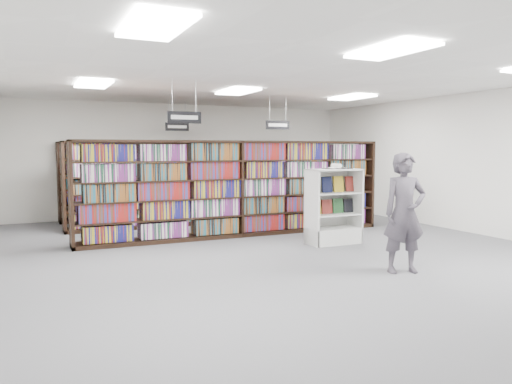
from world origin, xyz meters
name	(u,v)px	position (x,y,z in m)	size (l,w,h in m)	color
floor	(280,252)	(0.00, 0.00, 0.00)	(12.00, 12.00, 0.00)	#505155
ceiling	(280,78)	(0.00, 0.00, 3.20)	(10.00, 12.00, 0.10)	white
wall_back	(185,160)	(0.00, 6.00, 1.60)	(10.00, 0.10, 3.20)	white
wall_right	(477,163)	(5.00, 0.00, 1.60)	(0.10, 12.00, 3.20)	white
bookshelf_row_near	(238,188)	(0.00, 2.00, 1.05)	(7.00, 0.60, 2.10)	black
bookshelf_row_mid	(208,183)	(0.00, 4.00, 1.05)	(7.00, 0.60, 2.10)	black
bookshelf_row_far	(188,179)	(0.00, 5.70, 1.05)	(7.00, 0.60, 2.10)	black
aisle_sign_left	(184,116)	(-1.50, 1.00, 2.53)	(0.65, 0.02, 0.80)	#B2B2B7
aisle_sign_right	(278,124)	(1.50, 3.00, 2.53)	(0.65, 0.02, 0.80)	#B2B2B7
aisle_sign_center	(177,126)	(-0.50, 5.00, 2.53)	(0.65, 0.02, 0.80)	#B2B2B7
troffer_front_left	(155,26)	(-3.00, -3.00, 3.16)	(0.60, 1.20, 0.04)	white
troffer_front_center	(391,51)	(0.00, -3.00, 3.16)	(0.60, 1.20, 0.04)	white
troffer_back_left	(93,84)	(-3.00, 2.00, 3.16)	(0.60, 1.20, 0.04)	white
troffer_back_center	(238,92)	(0.00, 2.00, 3.16)	(0.60, 1.20, 0.04)	white
troffer_back_right	(352,97)	(3.00, 2.00, 3.16)	(0.60, 1.20, 0.04)	white
endcap_display	(333,219)	(1.41, 0.37, 0.50)	(1.09, 0.55, 1.52)	silver
open_book	(337,167)	(1.52, 0.41, 1.55)	(0.57, 0.36, 0.12)	black
shopper	(404,213)	(1.07, -2.12, 0.93)	(0.68, 0.45, 1.87)	#47424B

